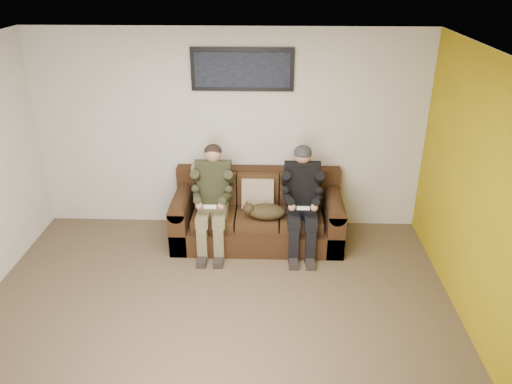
{
  "coord_description": "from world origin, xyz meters",
  "views": [
    {
      "loc": [
        0.55,
        -3.83,
        3.33
      ],
      "look_at": [
        0.38,
        1.2,
        0.95
      ],
      "focal_mm": 35.0,
      "sensor_mm": 36.0,
      "label": 1
    }
  ],
  "objects_px": {
    "person_left": "(213,193)",
    "sofa": "(258,215)",
    "person_right": "(302,194)",
    "cat": "(265,211)",
    "framed_poster": "(242,70)"
  },
  "relations": [
    {
      "from": "person_left",
      "to": "person_right",
      "type": "relative_size",
      "value": 0.99
    },
    {
      "from": "cat",
      "to": "person_right",
      "type": "bearing_deg",
      "value": 11.92
    },
    {
      "from": "person_left",
      "to": "cat",
      "type": "distance_m",
      "value": 0.68
    },
    {
      "from": "person_left",
      "to": "person_right",
      "type": "distance_m",
      "value": 1.09
    },
    {
      "from": "cat",
      "to": "framed_poster",
      "type": "relative_size",
      "value": 0.53
    },
    {
      "from": "sofa",
      "to": "person_right",
      "type": "height_order",
      "value": "person_right"
    },
    {
      "from": "person_left",
      "to": "sofa",
      "type": "bearing_deg",
      "value": 17.99
    },
    {
      "from": "cat",
      "to": "framed_poster",
      "type": "xyz_separation_m",
      "value": [
        -0.3,
        0.66,
        1.58
      ]
    },
    {
      "from": "cat",
      "to": "person_left",
      "type": "bearing_deg",
      "value": 171.66
    },
    {
      "from": "sofa",
      "to": "framed_poster",
      "type": "distance_m",
      "value": 1.83
    },
    {
      "from": "sofa",
      "to": "person_right",
      "type": "xyz_separation_m",
      "value": [
        0.54,
        -0.18,
        0.39
      ]
    },
    {
      "from": "person_left",
      "to": "cat",
      "type": "relative_size",
      "value": 1.94
    },
    {
      "from": "person_right",
      "to": "person_left",
      "type": "bearing_deg",
      "value": -179.98
    },
    {
      "from": "framed_poster",
      "to": "sofa",
      "type": "bearing_deg",
      "value": -62.87
    },
    {
      "from": "sofa",
      "to": "person_right",
      "type": "relative_size",
      "value": 1.65
    }
  ]
}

